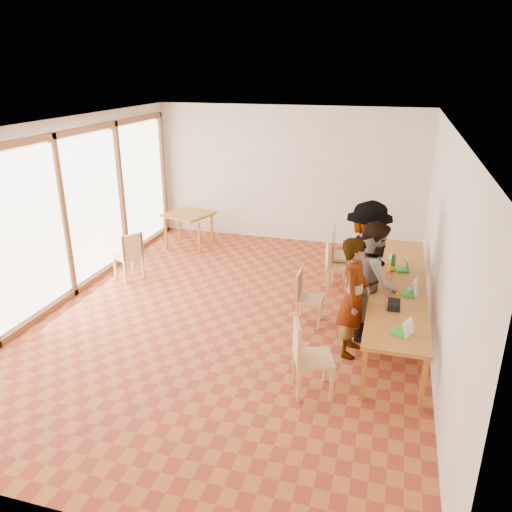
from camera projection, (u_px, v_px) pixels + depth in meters
The scene contains 25 objects.
ground at pixel (233, 316), 8.04m from camera, with size 8.00×8.00×0.00m, color #AE582A.
wall_back at pixel (289, 175), 11.09m from camera, with size 6.00×0.10×3.00m, color white.
wall_front at pixel (71, 377), 3.91m from camera, with size 6.00×0.10×3.00m, color white.
wall_right at pixel (442, 246), 6.74m from camera, with size 0.10×8.00×3.00m, color white.
window_wall at pixel (62, 213), 8.25m from camera, with size 0.10×8.00×3.00m, color white.
ceiling at pixel (230, 124), 6.96m from camera, with size 6.00×8.00×0.04m, color white.
communal_table at pixel (398, 286), 7.45m from camera, with size 0.80×4.00×0.75m.
side_table at pixel (189, 217), 10.97m from camera, with size 0.90×0.90×0.75m.
chair_near at pixel (305, 349), 5.98m from camera, with size 0.58×0.58×0.52m.
chair_mid at pixel (304, 292), 7.69m from camera, with size 0.40×0.40×0.45m.
chair_far at pixel (332, 260), 8.93m from camera, with size 0.48×0.48×0.45m.
chair_empty at pixel (339, 249), 9.18m from camera, with size 0.52×0.52×0.54m.
chair_spare at pixel (130, 251), 9.20m from camera, with size 0.60×0.60×0.50m.
person_near at pixel (354, 297), 6.74m from camera, with size 0.62×0.41×1.70m, color gray.
person_mid at pixel (374, 280), 7.22m from camera, with size 0.85×0.66×1.75m, color gray.
person_far at pixel (366, 262), 7.65m from camera, with size 1.24×0.71×1.92m, color gray.
laptop_near at pixel (405, 330), 6.00m from camera, with size 0.28×0.29×0.20m.
laptop_mid at pixel (412, 290), 7.04m from camera, with size 0.27×0.30×0.22m.
laptop_far at pixel (405, 267), 7.88m from camera, with size 0.24×0.27×0.20m.
yellow_mug at pixel (392, 268), 7.86m from camera, with size 0.11×0.11×0.09m, color yellow.
green_bottle at pixel (393, 263), 7.82m from camera, with size 0.07×0.07×0.28m, color #1F6C38.
clear_glass at pixel (409, 291), 7.05m from camera, with size 0.07×0.07×0.09m, color silver.
condiment_cup at pixel (392, 257), 8.37m from camera, with size 0.08×0.08×0.06m, color white.
pink_phone at pixel (387, 295), 7.04m from camera, with size 0.05×0.10×0.01m, color #CC4978.
black_pouch at pixel (394, 305), 6.65m from camera, with size 0.16×0.26×0.09m, color black.
Camera 1 is at (2.30, -6.79, 3.78)m, focal length 35.00 mm.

